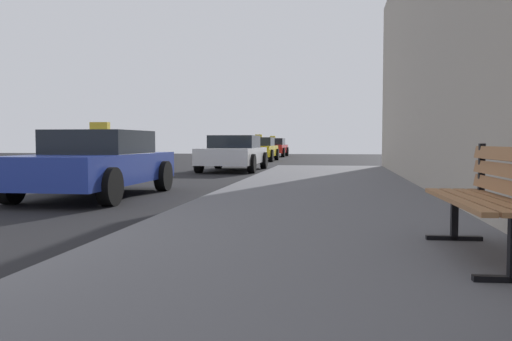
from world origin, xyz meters
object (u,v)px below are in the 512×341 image
Objects in this scene: car_yellow at (258,149)px; car_red at (272,147)px; bench at (492,193)px; car_white at (234,153)px; car_blue at (97,163)px.

car_yellow is 8.13m from car_red.
car_white is at bearing 106.50° from bench.
car_yellow is 0.97× the size of car_red.
car_white is 1.12× the size of car_yellow.
bench is at bearing 99.93° from car_red.
car_yellow and car_red have the same top height.
car_blue is at bearing 135.63° from bench.
bench is 0.41× the size of car_red.
car_blue is at bearing 88.95° from car_yellow.
car_red is (-5.60, 31.99, -0.02)m from bench.
car_blue and car_red have the same top height.
car_yellow is at bearing 100.57° from bench.
bench is 32.48m from car_red.
car_red is (0.14, 26.79, -0.00)m from car_blue.
car_white is at bearing 92.39° from car_red.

